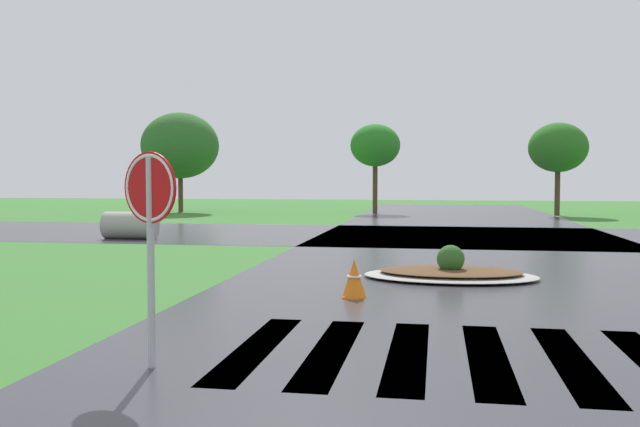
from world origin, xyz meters
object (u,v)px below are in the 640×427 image
object	(u,v)px
median_island	(450,272)
traffic_cone	(354,279)
drainage_pipe_stack	(130,225)
stop_sign	(150,209)

from	to	relation	value
median_island	traffic_cone	bearing A→B (deg)	-123.30
traffic_cone	median_island	bearing A→B (deg)	56.70
drainage_pipe_stack	traffic_cone	bearing A→B (deg)	-48.75
median_island	drainage_pipe_stack	xyz separation A→B (m)	(-10.38, 7.42, 0.33)
stop_sign	traffic_cone	distance (m)	5.12
stop_sign	traffic_cone	xyz separation A→B (m)	(1.62, 4.65, -1.39)
stop_sign	median_island	bearing A→B (deg)	88.90
stop_sign	median_island	xyz separation A→B (m)	(3.28, 7.17, -1.58)
stop_sign	median_island	size ratio (longest dim) A/B	0.66
median_island	drainage_pipe_stack	distance (m)	12.77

